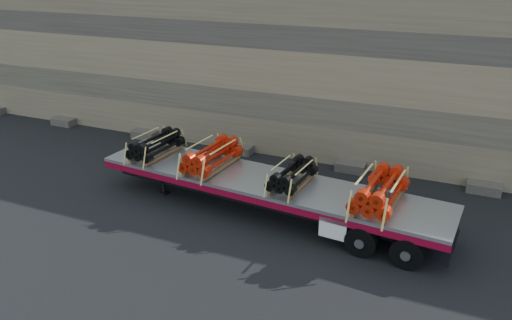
% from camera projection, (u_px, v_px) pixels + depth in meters
% --- Properties ---
extents(ground, '(120.00, 120.00, 0.00)m').
position_uv_depth(ground, '(261.00, 212.00, 17.11)').
color(ground, black).
rests_on(ground, ground).
extents(rock_wall, '(44.00, 3.00, 7.00)m').
position_uv_depth(rock_wall, '(320.00, 73.00, 21.29)').
color(rock_wall, '#7A6B54').
rests_on(rock_wall, ground).
extents(trailer, '(12.39, 3.44, 1.22)m').
position_uv_depth(trailer, '(266.00, 196.00, 16.91)').
color(trailer, '#B6B9BE').
rests_on(trailer, ground).
extents(bundle_front, '(1.27, 2.26, 0.77)m').
position_uv_depth(bundle_front, '(156.00, 145.00, 18.54)').
color(bundle_front, black).
rests_on(bundle_front, trailer).
extents(bundle_midfront, '(1.39, 2.47, 0.84)m').
position_uv_depth(bundle_midfront, '(212.00, 156.00, 17.44)').
color(bundle_midfront, red).
rests_on(bundle_midfront, trailer).
extents(bundle_midrear, '(1.17, 2.08, 0.71)m').
position_uv_depth(bundle_midrear, '(292.00, 176.00, 16.11)').
color(bundle_midrear, black).
rests_on(bundle_midrear, trailer).
extents(bundle_rear, '(1.46, 2.58, 0.88)m').
position_uv_depth(bundle_rear, '(380.00, 192.00, 14.83)').
color(bundle_rear, red).
rests_on(bundle_rear, trailer).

